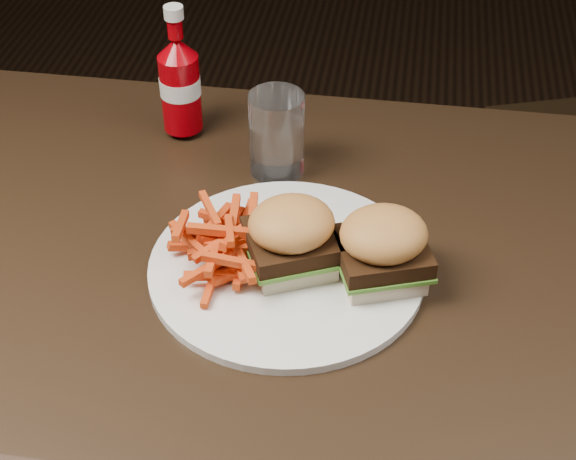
# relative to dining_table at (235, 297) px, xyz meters

# --- Properties ---
(dining_table) EXTENTS (1.20, 0.80, 0.04)m
(dining_table) POSITION_rel_dining_table_xyz_m (0.00, 0.00, 0.00)
(dining_table) COLOR black
(dining_table) RESTS_ON ground
(plate) EXTENTS (0.30, 0.30, 0.01)m
(plate) POSITION_rel_dining_table_xyz_m (0.05, 0.03, 0.03)
(plate) COLOR white
(plate) RESTS_ON dining_table
(sandwich_half_a) EXTENTS (0.11, 0.10, 0.02)m
(sandwich_half_a) POSITION_rel_dining_table_xyz_m (0.06, 0.03, 0.04)
(sandwich_half_a) COLOR beige
(sandwich_half_a) RESTS_ON plate
(sandwich_half_b) EXTENTS (0.10, 0.10, 0.02)m
(sandwich_half_b) POSITION_rel_dining_table_xyz_m (0.15, 0.02, 0.04)
(sandwich_half_b) COLOR beige
(sandwich_half_b) RESTS_ON plate
(fries_pile) EXTENTS (0.13, 0.13, 0.05)m
(fries_pile) POSITION_rel_dining_table_xyz_m (-0.01, 0.03, 0.05)
(fries_pile) COLOR red
(fries_pile) RESTS_ON plate
(ketchup_bottle) EXTENTS (0.07, 0.07, 0.10)m
(ketchup_bottle) POSITION_rel_dining_table_xyz_m (-0.12, 0.28, 0.08)
(ketchup_bottle) COLOR #970007
(ketchup_bottle) RESTS_ON dining_table
(tumbler) EXTENTS (0.09, 0.09, 0.11)m
(tumbler) POSITION_rel_dining_table_xyz_m (0.01, 0.21, 0.08)
(tumbler) COLOR white
(tumbler) RESTS_ON dining_table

